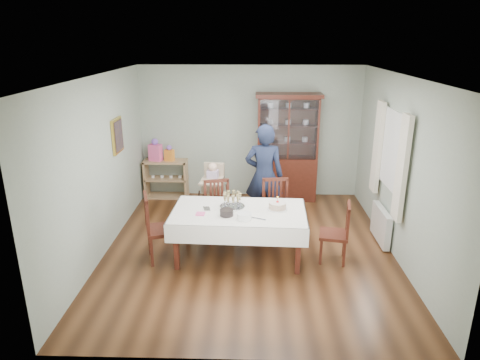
{
  "coord_description": "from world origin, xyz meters",
  "views": [
    {
      "loc": [
        0.03,
        -6.16,
        3.23
      ],
      "look_at": [
        -0.15,
        0.2,
        1.09
      ],
      "focal_mm": 32.0,
      "sensor_mm": 36.0,
      "label": 1
    }
  ],
  "objects_px": {
    "woman": "(264,176)",
    "high_chair": "(213,199)",
    "sideboard": "(166,179)",
    "champagne_tray": "(232,203)",
    "chair_far_right": "(276,222)",
    "china_cabinet": "(287,146)",
    "chair_end_right": "(334,244)",
    "chair_end_left": "(162,240)",
    "gift_bag_orange": "(169,154)",
    "birthday_cake": "(277,206)",
    "dining_table": "(239,233)",
    "chair_far_left": "(219,223)",
    "gift_bag_pink": "(155,151)"
  },
  "relations": [
    {
      "from": "chair_end_left",
      "to": "chair_end_right",
      "type": "bearing_deg",
      "value": -106.49
    },
    {
      "from": "chair_end_right",
      "to": "birthday_cake",
      "type": "xyz_separation_m",
      "value": [
        -0.86,
        0.15,
        0.54
      ]
    },
    {
      "from": "chair_end_right",
      "to": "gift_bag_orange",
      "type": "height_order",
      "value": "gift_bag_orange"
    },
    {
      "from": "chair_far_left",
      "to": "birthday_cake",
      "type": "relative_size",
      "value": 3.28
    },
    {
      "from": "chair_far_right",
      "to": "gift_bag_pink",
      "type": "bearing_deg",
      "value": 135.37
    },
    {
      "from": "sideboard",
      "to": "chair_far_right",
      "type": "distance_m",
      "value": 2.92
    },
    {
      "from": "chair_end_left",
      "to": "champagne_tray",
      "type": "distance_m",
      "value": 1.2
    },
    {
      "from": "sideboard",
      "to": "champagne_tray",
      "type": "xyz_separation_m",
      "value": [
        1.49,
        -2.41,
        0.44
      ]
    },
    {
      "from": "high_chair",
      "to": "gift_bag_pink",
      "type": "xyz_separation_m",
      "value": [
        -1.28,
        1.2,
        0.57
      ]
    },
    {
      "from": "sideboard",
      "to": "gift_bag_orange",
      "type": "bearing_deg",
      "value": -11.53
    },
    {
      "from": "dining_table",
      "to": "china_cabinet",
      "type": "height_order",
      "value": "china_cabinet"
    },
    {
      "from": "sideboard",
      "to": "gift_bag_pink",
      "type": "relative_size",
      "value": 1.94
    },
    {
      "from": "chair_far_right",
      "to": "chair_end_right",
      "type": "xyz_separation_m",
      "value": [
        0.84,
        -0.71,
        -0.03
      ]
    },
    {
      "from": "china_cabinet",
      "to": "chair_end_right",
      "type": "bearing_deg",
      "value": -78.41
    },
    {
      "from": "china_cabinet",
      "to": "chair_end_left",
      "type": "xyz_separation_m",
      "value": [
        -2.06,
        -2.63,
        -0.81
      ]
    },
    {
      "from": "chair_far_right",
      "to": "chair_end_right",
      "type": "height_order",
      "value": "chair_far_right"
    },
    {
      "from": "china_cabinet",
      "to": "woman",
      "type": "relative_size",
      "value": 1.18
    },
    {
      "from": "sideboard",
      "to": "woman",
      "type": "distance_m",
      "value": 2.47
    },
    {
      "from": "woman",
      "to": "dining_table",
      "type": "bearing_deg",
      "value": 74.79
    },
    {
      "from": "high_chair",
      "to": "chair_far_right",
      "type": "bearing_deg",
      "value": -24.84
    },
    {
      "from": "china_cabinet",
      "to": "birthday_cake",
      "type": "height_order",
      "value": "china_cabinet"
    },
    {
      "from": "champagne_tray",
      "to": "gift_bag_orange",
      "type": "height_order",
      "value": "gift_bag_orange"
    },
    {
      "from": "chair_end_left",
      "to": "birthday_cake",
      "type": "distance_m",
      "value": 1.82
    },
    {
      "from": "sideboard",
      "to": "dining_table",
      "type": "bearing_deg",
      "value": -57.86
    },
    {
      "from": "chair_end_left",
      "to": "birthday_cake",
      "type": "relative_size",
      "value": 3.47
    },
    {
      "from": "chair_end_left",
      "to": "sideboard",
      "type": "bearing_deg",
      "value": -7.71
    },
    {
      "from": "woman",
      "to": "high_chair",
      "type": "bearing_deg",
      "value": -4.06
    },
    {
      "from": "woman",
      "to": "gift_bag_orange",
      "type": "distance_m",
      "value": 2.32
    },
    {
      "from": "china_cabinet",
      "to": "gift_bag_pink",
      "type": "relative_size",
      "value": 4.69
    },
    {
      "from": "champagne_tray",
      "to": "gift_bag_pink",
      "type": "relative_size",
      "value": 0.83
    },
    {
      "from": "birthday_cake",
      "to": "chair_end_left",
      "type": "bearing_deg",
      "value": -174.16
    },
    {
      "from": "chair_far_right",
      "to": "birthday_cake",
      "type": "distance_m",
      "value": 0.76
    },
    {
      "from": "chair_far_left",
      "to": "champagne_tray",
      "type": "xyz_separation_m",
      "value": [
        0.25,
        -0.46,
        0.54
      ]
    },
    {
      "from": "chair_end_right",
      "to": "gift_bag_pink",
      "type": "distance_m",
      "value": 4.21
    },
    {
      "from": "sideboard",
      "to": "chair_far_left",
      "type": "relative_size",
      "value": 0.91
    },
    {
      "from": "chair_end_right",
      "to": "high_chair",
      "type": "xyz_separation_m",
      "value": [
        -1.94,
        1.4,
        0.16
      ]
    },
    {
      "from": "champagne_tray",
      "to": "birthday_cake",
      "type": "xyz_separation_m",
      "value": [
        0.68,
        -0.06,
        -0.02
      ]
    },
    {
      "from": "woman",
      "to": "champagne_tray",
      "type": "bearing_deg",
      "value": 67.95
    },
    {
      "from": "chair_end_right",
      "to": "birthday_cake",
      "type": "height_order",
      "value": "birthday_cake"
    },
    {
      "from": "chair_far_right",
      "to": "chair_end_left",
      "type": "xyz_separation_m",
      "value": [
        -1.76,
        -0.73,
        0.01
      ]
    },
    {
      "from": "chair_far_left",
      "to": "gift_bag_pink",
      "type": "height_order",
      "value": "gift_bag_pink"
    },
    {
      "from": "chair_far_right",
      "to": "china_cabinet",
      "type": "bearing_deg",
      "value": 74.89
    },
    {
      "from": "chair_far_right",
      "to": "chair_end_left",
      "type": "bearing_deg",
      "value": -163.52
    },
    {
      "from": "china_cabinet",
      "to": "high_chair",
      "type": "bearing_deg",
      "value": -139.48
    },
    {
      "from": "champagne_tray",
      "to": "birthday_cake",
      "type": "relative_size",
      "value": 1.27
    },
    {
      "from": "chair_far_left",
      "to": "chair_end_left",
      "type": "height_order",
      "value": "chair_end_left"
    },
    {
      "from": "chair_far_right",
      "to": "high_chair",
      "type": "height_order",
      "value": "high_chair"
    },
    {
      "from": "sideboard",
      "to": "gift_bag_orange",
      "type": "distance_m",
      "value": 0.55
    },
    {
      "from": "chair_far_right",
      "to": "woman",
      "type": "height_order",
      "value": "woman"
    },
    {
      "from": "sideboard",
      "to": "champagne_tray",
      "type": "relative_size",
      "value": 2.35
    }
  ]
}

